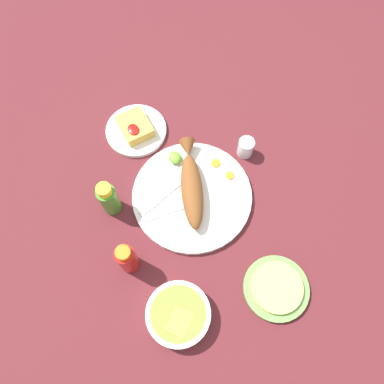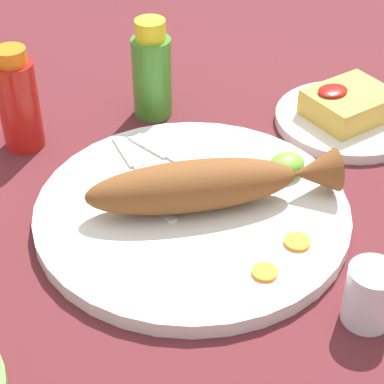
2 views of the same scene
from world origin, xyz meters
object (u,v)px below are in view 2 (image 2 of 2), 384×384
(fork_near, at_px, (140,170))
(fried_fish, at_px, (209,184))
(hot_sauce_bottle_red, at_px, (18,102))
(side_plate_fries, at_px, (347,120))
(hot_sauce_bottle_green, at_px, (152,72))
(main_plate, at_px, (192,212))
(fork_far, at_px, (174,159))
(salt_cup, at_px, (369,298))

(fork_near, bearing_deg, fried_fish, -151.05)
(hot_sauce_bottle_red, bearing_deg, side_plate_fries, 152.73)
(fork_near, bearing_deg, hot_sauce_bottle_green, -26.59)
(main_plate, distance_m, fork_near, 0.09)
(fork_far, distance_m, side_plate_fries, 0.26)
(fork_near, bearing_deg, salt_cup, -156.81)
(main_plate, relative_size, side_plate_fries, 1.82)
(hot_sauce_bottle_green, height_order, side_plate_fries, hot_sauce_bottle_green)
(fried_fish, height_order, salt_cup, fried_fish)
(hot_sauce_bottle_red, height_order, hot_sauce_bottle_green, hot_sauce_bottle_green)
(fried_fish, relative_size, fork_far, 1.56)
(hot_sauce_bottle_green, bearing_deg, side_plate_fries, 139.73)
(fork_far, relative_size, hot_sauce_bottle_red, 1.33)
(fried_fish, relative_size, hot_sauce_bottle_green, 2.06)
(hot_sauce_bottle_red, relative_size, salt_cup, 2.18)
(main_plate, bearing_deg, side_plate_fries, -170.35)
(main_plate, height_order, hot_sauce_bottle_red, hot_sauce_bottle_red)
(salt_cup, bearing_deg, fork_far, -85.71)
(hot_sauce_bottle_green, height_order, salt_cup, hot_sauce_bottle_green)
(fork_near, xyz_separation_m, hot_sauce_bottle_red, (0.08, -0.16, 0.05))
(hot_sauce_bottle_green, bearing_deg, fork_far, 68.97)
(salt_cup, xyz_separation_m, side_plate_fries, (-0.23, -0.27, -0.02))
(side_plate_fries, bearing_deg, main_plate, 9.65)
(salt_cup, bearing_deg, hot_sauce_bottle_red, -71.96)
(main_plate, distance_m, fork_far, 0.09)
(main_plate, relative_size, fried_fish, 1.25)
(salt_cup, bearing_deg, side_plate_fries, -131.03)
(fork_far, bearing_deg, hot_sauce_bottle_red, 26.58)
(fried_fish, distance_m, fork_near, 0.11)
(side_plate_fries, bearing_deg, fried_fish, 11.85)
(salt_cup, height_order, side_plate_fries, salt_cup)
(fork_far, distance_m, hot_sauce_bottle_green, 0.15)
(main_plate, height_order, fork_far, fork_far)
(fork_near, height_order, hot_sauce_bottle_green, hot_sauce_bottle_green)
(salt_cup, distance_m, side_plate_fries, 0.36)
(fork_far, distance_m, salt_cup, 0.31)
(fork_near, relative_size, hot_sauce_bottle_red, 1.34)
(main_plate, xyz_separation_m, hot_sauce_bottle_green, (-0.08, -0.22, 0.06))
(hot_sauce_bottle_red, relative_size, hot_sauce_bottle_green, 0.99)
(hot_sauce_bottle_green, relative_size, salt_cup, 2.20)
(fork_near, height_order, hot_sauce_bottle_red, hot_sauce_bottle_red)
(fork_far, distance_m, hot_sauce_bottle_red, 0.21)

